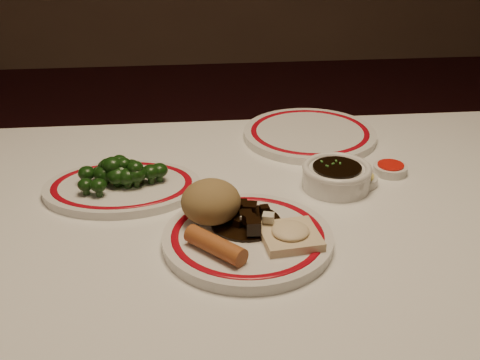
% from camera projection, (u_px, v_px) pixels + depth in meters
% --- Properties ---
extents(dining_table, '(1.20, 0.90, 0.75)m').
position_uv_depth(dining_table, '(272.00, 265.00, 1.04)').
color(dining_table, white).
rests_on(dining_table, ground).
extents(main_plate, '(0.28, 0.28, 0.02)m').
position_uv_depth(main_plate, '(248.00, 238.00, 0.92)').
color(main_plate, silver).
rests_on(main_plate, dining_table).
extents(rice_mound, '(0.09, 0.09, 0.07)m').
position_uv_depth(rice_mound, '(211.00, 202.00, 0.94)').
color(rice_mound, olive).
rests_on(rice_mound, main_plate).
extents(spring_roll, '(0.09, 0.09, 0.03)m').
position_uv_depth(spring_roll, '(215.00, 245.00, 0.87)').
color(spring_roll, '#B05F2B').
rests_on(spring_roll, main_plate).
extents(fried_wonton, '(0.09, 0.09, 0.02)m').
position_uv_depth(fried_wonton, '(290.00, 234.00, 0.90)').
color(fried_wonton, beige).
rests_on(fried_wonton, main_plate).
extents(stirfry_heap, '(0.11, 0.11, 0.03)m').
position_uv_depth(stirfry_heap, '(247.00, 218.00, 0.94)').
color(stirfry_heap, black).
rests_on(stirfry_heap, main_plate).
extents(broccoli_plate, '(0.28, 0.24, 0.02)m').
position_uv_depth(broccoli_plate, '(122.00, 187.00, 1.08)').
color(broccoli_plate, silver).
rests_on(broccoli_plate, dining_table).
extents(broccoli_pile, '(0.16, 0.12, 0.05)m').
position_uv_depth(broccoli_pile, '(120.00, 172.00, 1.06)').
color(broccoli_pile, '#23471C').
rests_on(broccoli_pile, broccoli_plate).
extents(soy_bowl, '(0.12, 0.12, 0.04)m').
position_uv_depth(soy_bowl, '(336.00, 177.00, 1.09)').
color(soy_bowl, silver).
rests_on(soy_bowl, dining_table).
extents(sweet_sour_dish, '(0.06, 0.06, 0.02)m').
position_uv_depth(sweet_sour_dish, '(390.00, 169.00, 1.14)').
color(sweet_sour_dish, silver).
rests_on(sweet_sour_dish, dining_table).
extents(mustard_dish, '(0.06, 0.06, 0.02)m').
position_uv_depth(mustard_dish, '(360.00, 180.00, 1.10)').
color(mustard_dish, silver).
rests_on(mustard_dish, dining_table).
extents(far_plate, '(0.29, 0.29, 0.02)m').
position_uv_depth(far_plate, '(310.00, 134.00, 1.29)').
color(far_plate, silver).
rests_on(far_plate, dining_table).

